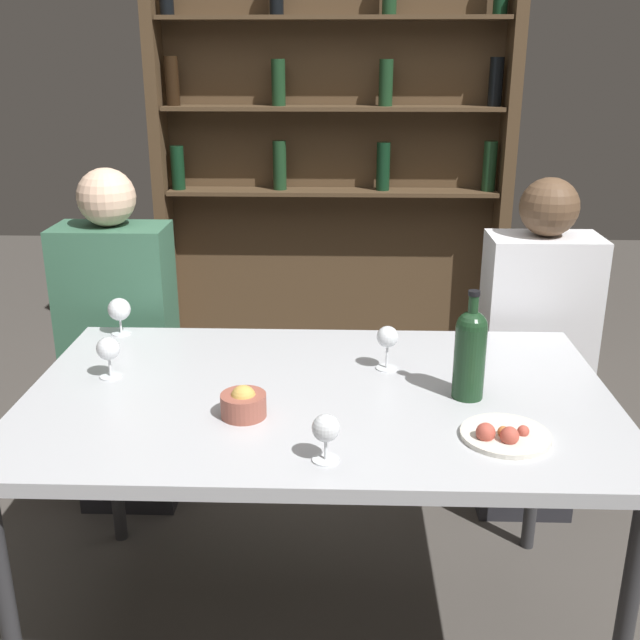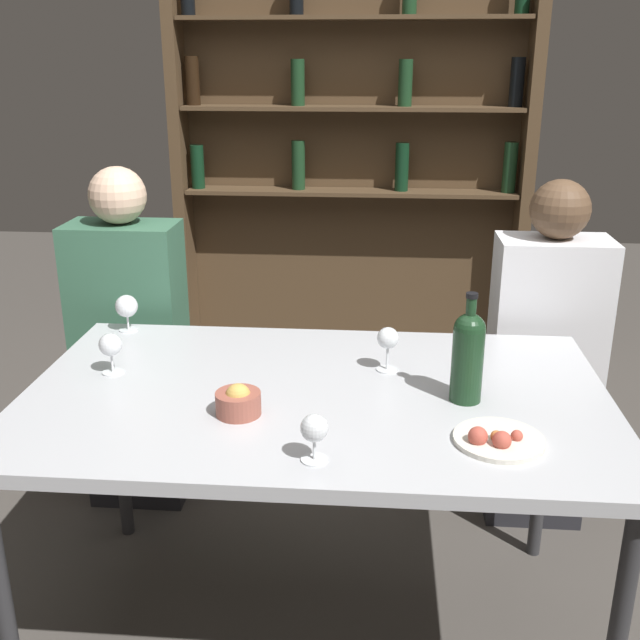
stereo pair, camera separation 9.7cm
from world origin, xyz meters
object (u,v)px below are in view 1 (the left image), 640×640
at_px(wine_glass_2, 119,310).
at_px(snack_bowl, 243,403).
at_px(wine_bottle, 470,350).
at_px(wine_glass_0, 387,339).
at_px(food_plate_0, 504,435).
at_px(seated_person_left, 121,355).
at_px(wine_glass_3, 108,350).
at_px(seated_person_right, 533,363).
at_px(wine_glass_1, 326,430).

distance_m(wine_glass_2, snack_bowl, 0.73).
relative_size(wine_bottle, wine_glass_0, 2.26).
height_order(wine_bottle, food_plate_0, wine_bottle).
bearing_deg(seated_person_left, food_plate_0, -37.81).
xyz_separation_m(wine_glass_0, food_plate_0, (0.25, -0.40, -0.08)).
bearing_deg(food_plate_0, wine_glass_3, 162.43).
bearing_deg(wine_glass_2, food_plate_0, -31.32).
bearing_deg(wine_bottle, wine_glass_2, 157.31).
bearing_deg(seated_person_left, seated_person_right, 0.00).
relative_size(wine_glass_2, seated_person_left, 0.09).
bearing_deg(wine_glass_2, wine_glass_3, -78.74).
bearing_deg(wine_glass_3, wine_glass_2, 101.26).
distance_m(wine_glass_2, food_plate_0, 1.26).
bearing_deg(seated_person_right, snack_bowl, -138.58).
height_order(wine_glass_0, wine_glass_3, wine_glass_0).
relative_size(wine_glass_0, seated_person_right, 0.10).
distance_m(food_plate_0, snack_bowl, 0.62).
bearing_deg(wine_bottle, wine_glass_1, -136.90).
relative_size(wine_bottle, wine_glass_2, 2.44).
relative_size(wine_bottle, seated_person_right, 0.23).
xyz_separation_m(snack_bowl, seated_person_left, (-0.55, 0.81, -0.21)).
bearing_deg(food_plate_0, seated_person_left, 142.19).
xyz_separation_m(wine_glass_1, wine_glass_3, (-0.60, 0.43, 0.01)).
xyz_separation_m(wine_glass_0, wine_glass_1, (-0.16, -0.51, -0.02)).
xyz_separation_m(wine_glass_3, food_plate_0, (1.01, -0.32, -0.07)).
relative_size(wine_glass_1, snack_bowl, 0.98).
distance_m(snack_bowl, seated_person_right, 1.24).
bearing_deg(wine_glass_1, seated_person_left, 126.75).
height_order(wine_glass_1, wine_glass_3, wine_glass_3).
bearing_deg(wine_glass_3, food_plate_0, -17.57).
bearing_deg(snack_bowl, food_plate_0, -9.10).
relative_size(wine_glass_3, food_plate_0, 0.56).
height_order(wine_bottle, snack_bowl, wine_bottle).
bearing_deg(seated_person_left, wine_glass_0, -28.71).
distance_m(seated_person_left, seated_person_right, 1.46).
relative_size(wine_glass_1, seated_person_left, 0.09).
bearing_deg(wine_glass_3, seated_person_right, 24.02).
bearing_deg(food_plate_0, seated_person_right, 71.77).
bearing_deg(wine_glass_1, wine_glass_3, 144.55).
distance_m(wine_glass_0, seated_person_right, 0.79).
height_order(snack_bowl, seated_person_right, seated_person_right).
bearing_deg(food_plate_0, wine_glass_0, 121.79).
xyz_separation_m(wine_glass_1, seated_person_right, (0.71, 1.01, -0.26)).
xyz_separation_m(wine_glass_3, snack_bowl, (0.40, -0.22, -0.05)).
xyz_separation_m(wine_bottle, wine_glass_1, (-0.36, -0.34, -0.06)).
bearing_deg(wine_glass_3, wine_bottle, -5.59).
bearing_deg(snack_bowl, seated_person_left, 124.32).
xyz_separation_m(seated_person_left, seated_person_right, (1.46, 0.00, -0.01)).
height_order(wine_glass_0, wine_glass_1, wine_glass_0).
relative_size(wine_bottle, wine_glass_1, 2.62).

